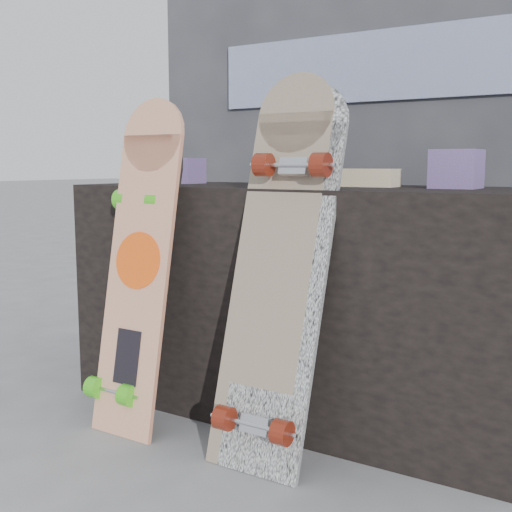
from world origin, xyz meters
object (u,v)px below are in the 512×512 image
Objects in this scene: vendor_table at (299,299)px; longboard_geisha at (140,256)px; longboard_cascadia at (286,265)px; longboard_celtic at (276,253)px; skateboard_dark at (139,276)px.

longboard_geisha reaches higher than vendor_table.
longboard_geisha is 0.52m from longboard_cascadia.
vendor_table is at bearing 106.71° from longboard_celtic.
longboard_geisha is 1.13× the size of skateboard_dark.
longboard_celtic is 1.19× the size of skateboard_dark.
skateboard_dark is at bearing -138.59° from vendor_table.
longboard_geisha is 0.95× the size of longboard_celtic.
longboard_cascadia is (0.04, -0.02, -0.03)m from longboard_celtic.
longboard_geisha is (-0.37, -0.42, 0.18)m from vendor_table.
longboard_celtic is at bearing 157.17° from longboard_cascadia.
longboard_cascadia reaches higher than longboard_geisha.
vendor_table is 1.65× the size of skateboard_dark.
vendor_table is at bearing 48.40° from longboard_geisha.
skateboard_dark is (-0.42, -0.37, 0.10)m from vendor_table.
vendor_table is 1.42× the size of longboard_cascadia.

